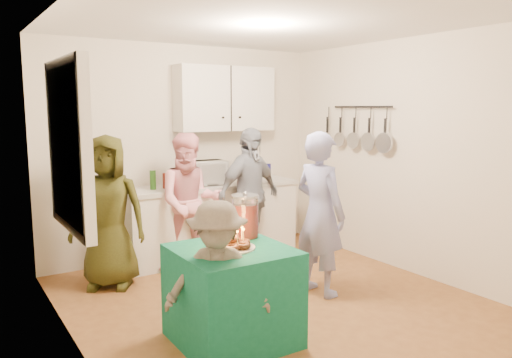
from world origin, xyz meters
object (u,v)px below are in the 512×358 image
woman_back_left (108,212)px  woman_back_center (191,203)px  woman_back_right (249,195)px  party_table (232,295)px  child_near_left (217,282)px  man_birthday (320,214)px  counter (211,222)px  punch_jar (245,217)px  microwave (204,173)px

woman_back_left → woman_back_center: 0.93m
woman_back_left → woman_back_right: size_ratio=0.98×
party_table → child_near_left: size_ratio=0.71×
man_birthday → woman_back_right: (-0.03, 1.27, -0.00)m
woman_back_right → child_near_left: 2.41m
counter → woman_back_left: size_ratio=1.40×
counter → party_table: bearing=-113.5°
punch_jar → man_birthday: size_ratio=0.21×
woman_back_right → man_birthday: bearing=-102.0°
microwave → child_near_left: size_ratio=0.44×
party_table → woman_back_left: 1.86m
microwave → woman_back_right: bearing=-43.6°
punch_jar → microwave: bearing=73.1°
counter → woman_back_center: (-0.45, -0.38, 0.35)m
party_table → punch_jar: size_ratio=2.50×
woman_back_right → microwave: bearing=117.8°
party_table → woman_back_center: 1.88m
woman_back_right → punch_jar: bearing=-136.2°
woman_back_right → woman_back_left: bearing=165.3°
microwave → man_birthday: bearing=-71.3°
counter → party_table: 2.34m
party_table → man_birthday: bearing=19.4°
counter → party_table: size_ratio=2.59×
counter → woman_back_center: woman_back_center is taller
microwave → party_table: size_ratio=0.61×
woman_back_left → child_near_left: (0.22, -1.95, -0.19)m
woman_back_left → woman_back_center: size_ratio=1.01×
woman_back_left → man_birthday: bearing=-6.4°
microwave → woman_back_right: (0.38, -0.44, -0.25)m
woman_back_left → party_table: bearing=-44.4°
woman_back_center → woman_back_left: bearing=-160.6°
counter → woman_back_center: 0.69m
counter → woman_back_left: (-1.38, -0.39, 0.36)m
woman_back_left → child_near_left: 1.97m
microwave → woman_back_left: (-1.30, -0.39, -0.27)m
microwave → punch_jar: 2.00m
counter → woman_back_left: 1.48m
counter → man_birthday: size_ratio=1.36×
punch_jar → counter: bearing=70.7°
counter → child_near_left: 2.62m
woman_back_center → punch_jar: bearing=-79.5°
counter → child_near_left: bearing=-116.5°
child_near_left → counter: bearing=97.4°
microwave → child_near_left: (-1.08, -2.34, -0.46)m
woman_back_right → counter: bearing=110.6°
microwave → party_table: bearing=-106.1°
man_birthday → woman_back_left: (-1.70, 1.32, -0.02)m
microwave → woman_back_right: size_ratio=0.32×
party_table → child_near_left: bearing=-140.7°
punch_jar → child_near_left: 0.74m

